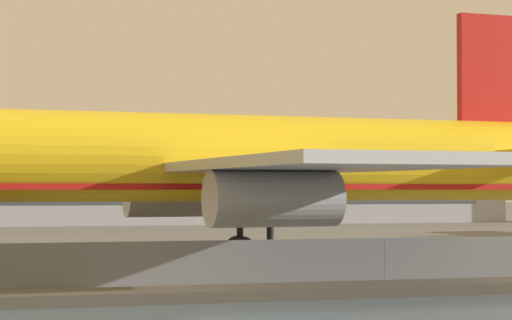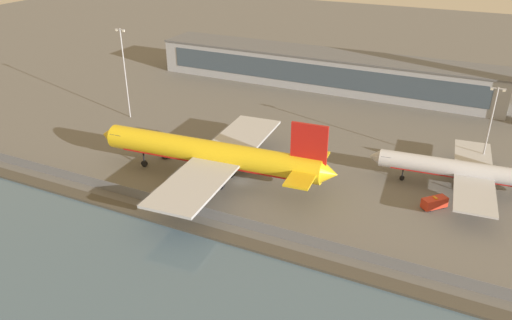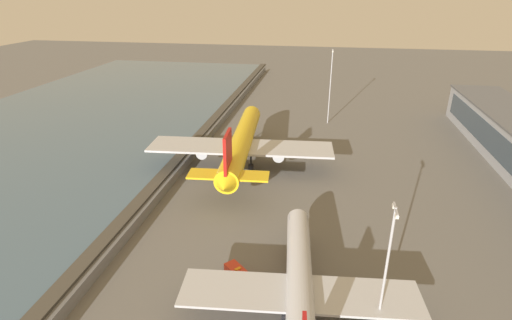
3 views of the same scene
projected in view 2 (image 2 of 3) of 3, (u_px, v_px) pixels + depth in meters
name	position (u px, v px, depth m)	size (l,w,h in m)	color
ground_plane	(241.00, 181.00, 111.05)	(500.00, 500.00, 0.00)	#66635E
shoreline_seawall	(191.00, 228.00, 94.39)	(320.00, 3.00, 0.50)	#474238
perimeter_fence	(204.00, 212.00, 97.62)	(280.00, 0.10, 2.28)	slate
cargo_jet_yellow	(214.00, 154.00, 108.80)	(56.84, 48.79, 16.80)	yellow
passenger_jet_silver	(468.00, 171.00, 105.51)	(40.55, 34.88, 12.01)	silver
baggage_tug	(168.00, 154.00, 121.77)	(2.85, 3.58, 1.80)	#1E2328
ops_van	(435.00, 202.00, 100.60)	(5.11, 5.21, 2.48)	red
terminal_building	(322.00, 69.00, 169.69)	(117.20, 16.63, 11.65)	#9EA3AD
apron_light_mast_apron_west	(125.00, 70.00, 139.76)	(3.20, 0.40, 25.64)	#A8A8AD
apron_light_mast_apron_east	(490.00, 126.00, 110.43)	(3.20, 0.40, 20.24)	#A8A8AD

